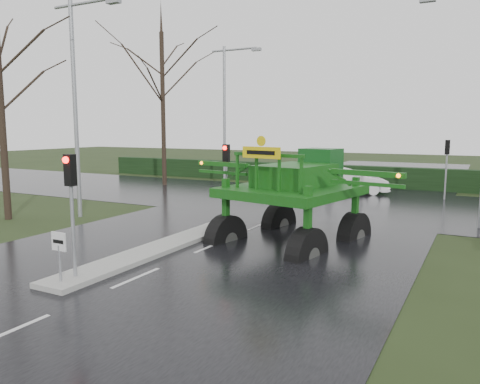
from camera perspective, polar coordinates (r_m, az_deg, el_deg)
The scene contains 15 objects.
ground at distance 13.74m, azimuth -12.53°, elevation -10.26°, with size 140.00×140.00×0.00m, color black.
road_main at distance 22.06m, azimuth 4.50°, elevation -3.22°, with size 14.00×80.00×0.02m, color black.
road_cross at distance 27.60m, azimuth 9.43°, elevation -1.07°, with size 80.00×12.00×0.02m, color black.
median_island at distance 16.74m, azimuth -9.29°, elevation -6.58°, with size 1.20×10.00×0.16m, color gray.
hedge_row at distance 35.14m, azimuth 13.59°, elevation 1.93°, with size 44.00×0.90×1.50m, color black.
keep_left_sign at distance 13.32m, azimuth -21.19°, elevation -6.46°, with size 0.50×0.07×1.35m.
traffic_signal_near at distance 13.36m, azimuth -19.93°, elevation 0.34°, with size 0.26×0.33×3.52m.
traffic_signal_mid at distance 20.05m, azimuth -1.70°, elevation 3.15°, with size 0.26×0.33×3.52m.
traffic_signal_far at distance 30.03m, azimuth 23.91°, elevation 4.04°, with size 0.26×0.33×3.52m.
street_light_left_near at distance 23.15m, azimuth -19.03°, elevation 11.79°, with size 3.85×0.30×10.00m.
street_light_left_far at distance 34.31m, azimuth -1.47°, elevation 10.77°, with size 3.85×0.30×10.00m.
tree_left_near at distance 24.03m, azimuth -27.24°, elevation 10.85°, with size 6.30×6.30×10.85m.
tree_left_far at distance 35.07m, azimuth -9.42°, elevation 12.51°, with size 7.70×7.70×13.26m.
crop_sprayer at distance 17.51m, azimuth -1.26°, elevation 1.64°, with size 8.70×6.18×4.94m.
white_sedan at distance 30.88m, azimuth 13.05°, elevation -0.24°, with size 1.72×4.93×1.62m, color white.
Camera 1 is at (8.53, -9.91, 4.22)m, focal length 35.00 mm.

